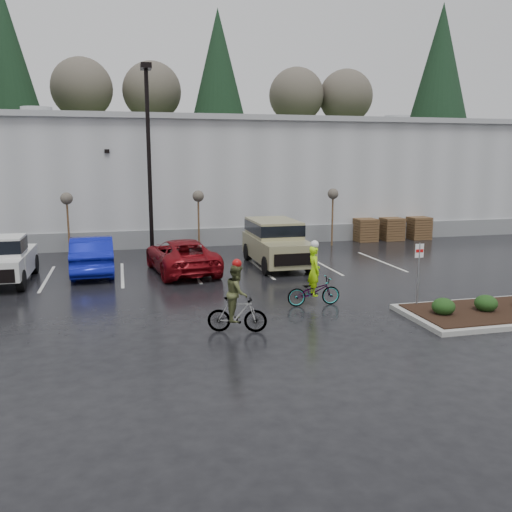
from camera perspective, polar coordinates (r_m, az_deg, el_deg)
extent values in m
plane|color=black|center=(16.80, 5.55, -6.67)|extent=(120.00, 120.00, 0.00)
cube|color=#A6A9AB|center=(37.54, -5.79, 8.19)|extent=(60.00, 15.00, 7.00)
cube|color=slate|center=(30.38, -3.60, 2.03)|extent=(60.00, 0.12, 1.00)
cube|color=#999B9E|center=(37.57, -5.89, 13.61)|extent=(60.50, 15.50, 0.30)
cube|color=#2C431C|center=(60.39, -9.01, 8.47)|extent=(80.00, 25.00, 6.00)
cylinder|color=black|center=(27.15, -11.17, 9.33)|extent=(0.20, 0.20, 9.00)
cube|color=black|center=(27.47, -11.53, 18.97)|extent=(0.50, 1.00, 0.25)
cylinder|color=#4B2E1E|center=(28.44, -19.14, 2.73)|extent=(0.10, 0.10, 2.80)
sphere|color=#454037|center=(28.30, -19.32, 5.74)|extent=(0.60, 0.60, 0.60)
cylinder|color=#4B2E1E|center=(28.60, -6.05, 3.29)|extent=(0.10, 0.10, 2.80)
sphere|color=#454037|center=(28.46, -6.11, 6.28)|extent=(0.60, 0.60, 0.60)
cylinder|color=#4B2E1E|center=(30.56, 8.04, 3.70)|extent=(0.10, 0.10, 2.80)
sphere|color=#454037|center=(30.42, 8.11, 6.50)|extent=(0.60, 0.60, 0.60)
cube|color=#4B2E1E|center=(32.56, 11.43, 2.72)|extent=(1.20, 1.20, 1.35)
cube|color=#4B2E1E|center=(33.33, 14.07, 2.78)|extent=(1.20, 1.20, 1.35)
cube|color=#4B2E1E|center=(34.21, 16.74, 2.84)|extent=(1.20, 1.20, 1.35)
ellipsoid|color=black|center=(17.58, 19.13, -5.04)|extent=(0.70, 0.70, 0.52)
ellipsoid|color=black|center=(18.43, 23.05, -4.60)|extent=(0.70, 0.70, 0.52)
cylinder|color=gray|center=(18.30, 16.69, -2.09)|extent=(0.05, 0.05, 2.20)
cube|color=white|center=(18.14, 16.83, 0.53)|extent=(0.30, 0.02, 0.45)
cube|color=red|center=(18.13, 16.84, 0.53)|extent=(0.26, 0.02, 0.10)
imported|color=#0E179B|center=(24.14, -16.85, 0.14)|extent=(1.88, 4.95, 1.61)
imported|color=maroon|center=(23.52, -7.84, 0.04)|extent=(3.02, 5.48, 1.45)
imported|color=#3F3F44|center=(18.27, 6.09, -3.73)|extent=(1.83, 0.67, 0.96)
imported|color=#A5EF0D|center=(18.11, 6.13, -1.55)|extent=(0.41, 0.62, 1.67)
sphere|color=silver|center=(17.95, 6.19, 1.21)|extent=(0.28, 0.28, 0.28)
imported|color=#3F3F44|center=(15.44, -1.99, -6.19)|extent=(1.70, 0.92, 1.02)
imported|color=#454A27|center=(15.27, -2.01, -3.88)|extent=(0.63, 0.87, 1.61)
sphere|color=#990C0C|center=(15.09, -2.03, -0.80)|extent=(0.27, 0.27, 0.27)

